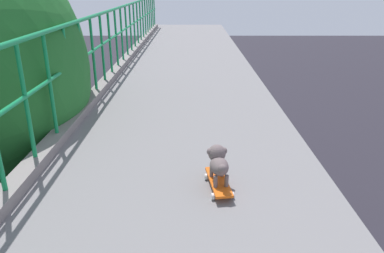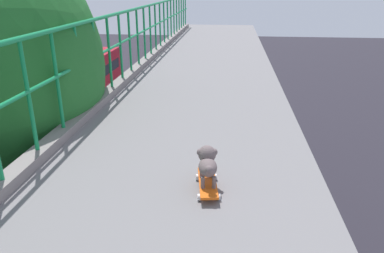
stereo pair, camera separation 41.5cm
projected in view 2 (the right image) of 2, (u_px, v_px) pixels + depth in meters
city_bus at (80, 83)px, 23.95m from camera, size 2.60×10.36×3.52m
toy_skateboard at (208, 183)px, 3.36m from camera, size 0.25×0.56×0.08m
small_dog at (207, 162)px, 3.31m from camera, size 0.21×0.40×0.31m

